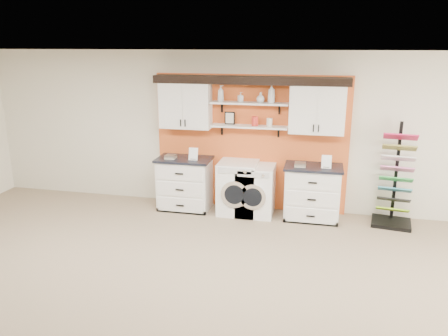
% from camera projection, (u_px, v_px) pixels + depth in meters
% --- Properties ---
extents(ceiling, '(10.00, 10.00, 0.00)m').
position_uv_depth(ceiling, '(176.00, 57.00, 3.58)').
color(ceiling, white).
rests_on(ceiling, wall_back).
extents(wall_back, '(10.00, 0.00, 10.00)m').
position_uv_depth(wall_back, '(251.00, 132.00, 7.72)').
color(wall_back, beige).
rests_on(wall_back, floor).
extents(accent_panel, '(3.40, 0.07, 2.40)m').
position_uv_depth(accent_panel, '(250.00, 143.00, 7.75)').
color(accent_panel, '#D65A24').
rests_on(accent_panel, wall_back).
extents(upper_cabinet_left, '(0.90, 0.35, 0.84)m').
position_uv_depth(upper_cabinet_left, '(186.00, 104.00, 7.63)').
color(upper_cabinet_left, white).
rests_on(upper_cabinet_left, wall_back).
extents(upper_cabinet_right, '(0.90, 0.35, 0.84)m').
position_uv_depth(upper_cabinet_right, '(317.00, 108.00, 7.16)').
color(upper_cabinet_right, white).
rests_on(upper_cabinet_right, wall_back).
extents(shelf_lower, '(1.32, 0.28, 0.03)m').
position_uv_depth(shelf_lower, '(249.00, 126.00, 7.50)').
color(shelf_lower, white).
rests_on(shelf_lower, wall_back).
extents(shelf_upper, '(1.32, 0.28, 0.03)m').
position_uv_depth(shelf_upper, '(249.00, 103.00, 7.39)').
color(shelf_upper, white).
rests_on(shelf_upper, wall_back).
extents(crown_molding, '(3.30, 0.41, 0.13)m').
position_uv_depth(crown_molding, '(250.00, 79.00, 7.29)').
color(crown_molding, black).
rests_on(crown_molding, wall_back).
extents(picture_frame, '(0.18, 0.02, 0.22)m').
position_uv_depth(picture_frame, '(230.00, 118.00, 7.58)').
color(picture_frame, black).
rests_on(picture_frame, shelf_lower).
extents(canister_red, '(0.11, 0.11, 0.16)m').
position_uv_depth(canister_red, '(255.00, 121.00, 7.45)').
color(canister_red, red).
rests_on(canister_red, shelf_lower).
extents(canister_cream, '(0.10, 0.10, 0.14)m').
position_uv_depth(canister_cream, '(269.00, 122.00, 7.40)').
color(canister_cream, silver).
rests_on(canister_cream, shelf_lower).
extents(base_cabinet_left, '(0.97, 0.66, 0.95)m').
position_uv_depth(base_cabinet_left, '(185.00, 183.00, 7.88)').
color(base_cabinet_left, white).
rests_on(base_cabinet_left, floor).
extents(base_cabinet_right, '(0.96, 0.66, 0.94)m').
position_uv_depth(base_cabinet_right, '(312.00, 192.00, 7.41)').
color(base_cabinet_right, white).
rests_on(base_cabinet_right, floor).
extents(washer, '(0.67, 0.71, 0.93)m').
position_uv_depth(washer, '(238.00, 187.00, 7.67)').
color(washer, white).
rests_on(washer, floor).
extents(dryer, '(0.63, 0.71, 0.88)m').
position_uv_depth(dryer, '(256.00, 190.00, 7.61)').
color(dryer, white).
rests_on(dryer, floor).
extents(sample_rack, '(0.68, 0.60, 1.70)m').
position_uv_depth(sample_rack, '(394.00, 193.00, 7.15)').
color(sample_rack, black).
rests_on(sample_rack, floor).
extents(soap_bottle_a, '(0.14, 0.14, 0.27)m').
position_uv_depth(soap_bottle_a, '(221.00, 93.00, 7.45)').
color(soap_bottle_a, silver).
rests_on(soap_bottle_a, shelf_upper).
extents(soap_bottle_b, '(0.10, 0.10, 0.16)m').
position_uv_depth(soap_bottle_b, '(240.00, 97.00, 7.39)').
color(soap_bottle_b, silver).
rests_on(soap_bottle_b, shelf_upper).
extents(soap_bottle_c, '(0.19, 0.19, 0.17)m').
position_uv_depth(soap_bottle_c, '(261.00, 97.00, 7.32)').
color(soap_bottle_c, silver).
rests_on(soap_bottle_c, shelf_upper).
extents(soap_bottle_d, '(0.17, 0.17, 0.31)m').
position_uv_depth(soap_bottle_d, '(272.00, 93.00, 7.26)').
color(soap_bottle_d, silver).
rests_on(soap_bottle_d, shelf_upper).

